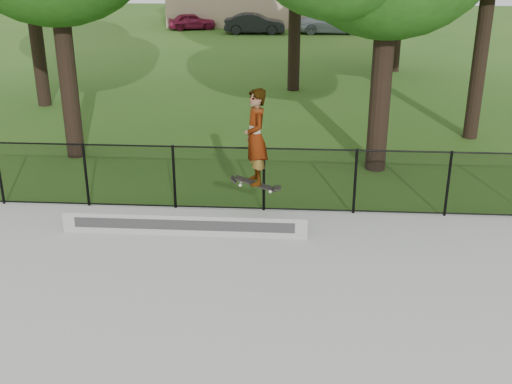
# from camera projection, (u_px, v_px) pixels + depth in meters

# --- Properties ---
(ground) EXTENTS (100.00, 100.00, 0.00)m
(ground) POSITION_uv_depth(u_px,v_px,m) (240.00, 384.00, 8.98)
(ground) COLOR #275317
(ground) RESTS_ON ground
(concrete_slab) EXTENTS (14.00, 12.00, 0.06)m
(concrete_slab) POSITION_uv_depth(u_px,v_px,m) (240.00, 383.00, 8.97)
(concrete_slab) COLOR #A5A6A0
(concrete_slab) RESTS_ON ground
(grind_ledge) EXTENTS (5.06, 0.40, 0.44)m
(grind_ledge) POSITION_uv_depth(u_px,v_px,m) (185.00, 222.00, 13.31)
(grind_ledge) COLOR #A2A19D
(grind_ledge) RESTS_ON concrete_slab
(car_a) EXTENTS (3.23, 2.00, 1.03)m
(car_a) POSITION_uv_depth(u_px,v_px,m) (192.00, 21.00, 40.94)
(car_a) COLOR maroon
(car_a) RESTS_ON ground
(car_b) EXTENTS (3.40, 1.42, 1.22)m
(car_b) POSITION_uv_depth(u_px,v_px,m) (255.00, 24.00, 39.26)
(car_b) COLOR black
(car_b) RESTS_ON ground
(car_c) EXTENTS (3.91, 1.91, 1.20)m
(car_c) POSITION_uv_depth(u_px,v_px,m) (329.00, 23.00, 39.41)
(car_c) COLOR #9099A3
(car_c) RESTS_ON ground
(skater_airborne) EXTENTS (0.81, 0.80, 2.12)m
(skater_airborne) POSITION_uv_depth(u_px,v_px,m) (256.00, 138.00, 12.47)
(skater_airborne) COLOR black
(skater_airborne) RESTS_ON ground
(chainlink_fence) EXTENTS (16.06, 0.06, 1.50)m
(chainlink_fence) POSITION_uv_depth(u_px,v_px,m) (264.00, 179.00, 14.12)
(chainlink_fence) COLOR black
(chainlink_fence) RESTS_ON concrete_slab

